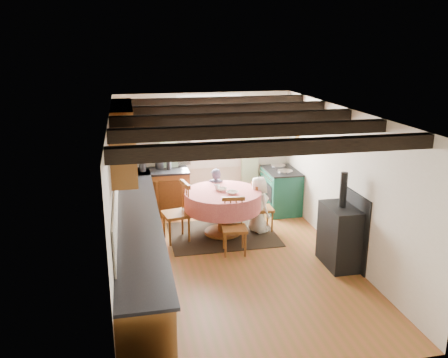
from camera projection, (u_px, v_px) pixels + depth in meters
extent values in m
cube|color=brown|center=(234.00, 262.00, 7.50)|extent=(3.60, 5.50, 0.00)
cube|color=white|center=(235.00, 112.00, 6.82)|extent=(3.60, 5.50, 0.00)
cube|color=silver|center=(205.00, 151.00, 9.74)|extent=(3.60, 0.00, 2.40)
cube|color=silver|center=(299.00, 275.00, 4.58)|extent=(3.60, 0.00, 2.40)
cube|color=silver|center=(114.00, 198.00, 6.81)|extent=(0.00, 5.50, 2.40)
cube|color=silver|center=(344.00, 183.00, 7.52)|extent=(0.00, 5.50, 2.40)
cube|color=black|center=(278.00, 148.00, 4.97)|extent=(3.60, 0.16, 0.16)
cube|color=black|center=(253.00, 131.00, 5.91)|extent=(3.60, 0.16, 0.16)
cube|color=black|center=(235.00, 118.00, 6.85)|extent=(3.60, 0.16, 0.16)
cube|color=black|center=(222.00, 109.00, 7.79)|extent=(3.60, 0.16, 0.16)
cube|color=black|center=(211.00, 102.00, 8.72)|extent=(3.60, 0.16, 0.16)
cube|color=beige|center=(116.00, 192.00, 7.09)|extent=(0.02, 4.50, 0.55)
cube|color=beige|center=(156.00, 153.00, 9.53)|extent=(1.40, 0.02, 0.55)
cube|color=brown|center=(138.00, 244.00, 7.08)|extent=(0.60, 5.30, 0.88)
cube|color=brown|center=(156.00, 193.00, 9.47)|extent=(1.30, 0.60, 0.88)
cube|color=black|center=(138.00, 216.00, 6.95)|extent=(0.64, 5.30, 0.04)
cube|color=black|center=(156.00, 171.00, 9.32)|extent=(1.30, 0.64, 0.04)
cube|color=brown|center=(123.00, 132.00, 7.75)|extent=(0.34, 1.80, 0.90)
cube|color=brown|center=(123.00, 156.00, 6.36)|extent=(0.34, 0.90, 0.70)
cube|color=white|center=(209.00, 132.00, 9.63)|extent=(1.34, 0.03, 1.54)
cube|color=white|center=(209.00, 132.00, 9.64)|extent=(1.20, 0.01, 1.40)
cube|color=#B2E1A4|center=(169.00, 158.00, 9.53)|extent=(0.35, 0.10, 2.10)
cube|color=#B2E1A4|center=(250.00, 154.00, 9.87)|extent=(0.35, 0.10, 2.10)
cylinder|color=black|center=(210.00, 103.00, 9.38)|extent=(2.00, 0.03, 0.03)
cube|color=gold|center=(294.00, 128.00, 9.53)|extent=(0.04, 0.50, 0.60)
cylinder|color=silver|center=(254.00, 125.00, 9.78)|extent=(0.30, 0.02, 0.30)
cube|color=black|center=(223.00, 234.00, 8.55)|extent=(1.92, 1.49, 0.01)
imported|color=#4A4A63|center=(216.00, 196.00, 8.98)|extent=(0.46, 0.37, 1.08)
imported|color=silver|center=(259.00, 205.00, 8.54)|extent=(0.48, 0.59, 1.06)
imported|color=silver|center=(232.00, 193.00, 8.16)|extent=(0.28, 0.28, 0.05)
imported|color=silver|center=(222.00, 189.00, 8.33)|extent=(0.24, 0.24, 0.05)
imported|color=silver|center=(217.00, 187.00, 8.38)|extent=(0.14, 0.14, 0.10)
cylinder|color=#262628|center=(142.00, 166.00, 9.22)|extent=(0.13, 0.13, 0.23)
cylinder|color=#262628|center=(159.00, 164.00, 9.44)|extent=(0.17, 0.17, 0.19)
cylinder|color=#262628|center=(169.00, 163.00, 9.34)|extent=(0.10, 0.10, 0.28)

